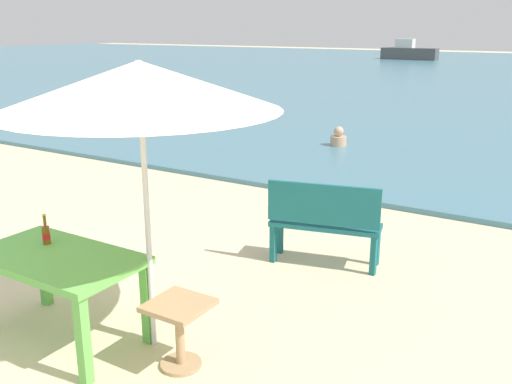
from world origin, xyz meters
TOP-DOWN VIEW (x-y plane):
  - ground_plane at (0.00, 0.00)m, footprint 120.00×120.00m
  - picnic_table_green at (-0.28, 0.15)m, footprint 1.40×0.80m
  - beer_bottle_amber at (-0.54, 0.28)m, footprint 0.07×0.07m
  - patio_umbrella at (0.42, 0.48)m, footprint 2.10×2.10m
  - side_table_wood at (0.81, 0.35)m, footprint 0.44×0.44m
  - bench_teal_center at (0.92, 2.68)m, footprint 1.25×0.63m
  - swimmer_person at (-1.43, 8.42)m, footprint 0.34×0.34m
  - boat_barge at (-9.83, 40.29)m, footprint 4.08×1.11m

SIDE VIEW (x-z plane):
  - ground_plane at x=0.00m, z-range 0.00..0.00m
  - swimmer_person at x=-1.43m, z-range 0.03..0.44m
  - side_table_wood at x=0.81m, z-range 0.08..0.62m
  - bench_teal_center at x=0.92m, z-range 0.07..1.02m
  - boat_barge at x=-9.83m, z-range -0.13..1.35m
  - picnic_table_green at x=-0.28m, z-range 0.27..1.03m
  - beer_bottle_amber at x=-0.54m, z-range 0.72..0.99m
  - patio_umbrella at x=0.42m, z-range 0.97..3.27m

